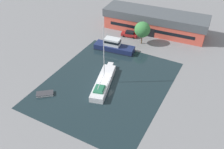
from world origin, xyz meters
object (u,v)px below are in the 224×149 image
parked_car (129,34)px  sailboat_moored (104,82)px  warehouse_building (155,22)px  quay_tree_near_building (142,30)px  small_dinghy (45,94)px  motor_cruiser (114,46)px

parked_car → sailboat_moored: 23.13m
warehouse_building → sailboat_moored: 29.65m
warehouse_building → parked_car: warehouse_building is taller
quay_tree_near_building → sailboat_moored: 20.99m
quay_tree_near_building → small_dinghy: quay_tree_near_building is taller
parked_car → small_dinghy: parked_car is taller
quay_tree_near_building → small_dinghy: size_ratio=1.68×
motor_cruiser → small_dinghy: size_ratio=2.90×
sailboat_moored → parked_car: bearing=85.8°
sailboat_moored → motor_cruiser: size_ratio=1.24×
warehouse_building → quay_tree_near_building: (-0.36, -8.85, 1.18)m
quay_tree_near_building → sailboat_moored: size_ratio=0.47×
warehouse_building → sailboat_moored: sailboat_moored is taller
warehouse_building → motor_cruiser: 16.66m
quay_tree_near_building → parked_car: 6.03m
parked_car → motor_cruiser: (-0.46, -8.80, 0.34)m
quay_tree_near_building → parked_car: bearing=156.6°
parked_car → sailboat_moored: (4.44, -22.70, -0.10)m
parked_car → motor_cruiser: motor_cruiser is taller
parked_car → quay_tree_near_building: bearing=-122.9°
warehouse_building → sailboat_moored: bearing=-95.4°
sailboat_moored → small_dinghy: (-9.09, -8.69, -0.52)m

